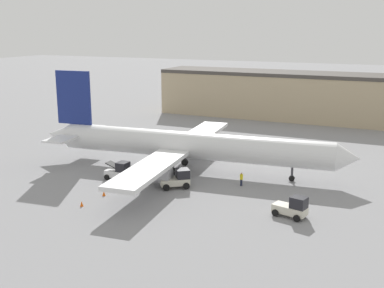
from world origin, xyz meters
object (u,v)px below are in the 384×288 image
pushback_tug (177,179)px  baggage_tug (293,208)px  ground_crew_worker (241,179)px  belt_loader_truck (119,171)px  safety_cone_far (82,204)px  airplane (184,145)px  safety_cone_near (104,193)px

pushback_tug → baggage_tug: bearing=-51.8°
ground_crew_worker → pushback_tug: bearing=112.6°
belt_loader_truck → pushback_tug: size_ratio=0.80×
baggage_tug → belt_loader_truck: belt_loader_truck is taller
baggage_tug → safety_cone_far: baggage_tug is taller
baggage_tug → belt_loader_truck: bearing=-174.8°
airplane → ground_crew_worker: 9.69m
baggage_tug → pushback_tug: baggage_tug is taller
ground_crew_worker → belt_loader_truck: 15.02m
belt_loader_truck → pushback_tug: bearing=3.4°
airplane → belt_loader_truck: (-5.61, -6.75, -2.39)m
belt_loader_truck → safety_cone_near: bearing=-71.9°
ground_crew_worker → safety_cone_far: size_ratio=2.99×
baggage_tug → belt_loader_truck: (-22.21, 3.33, 0.04)m
airplane → safety_cone_far: bearing=-110.2°
safety_cone_near → safety_cone_far: (-0.26, -3.68, 0.00)m
ground_crew_worker → baggage_tug: 10.55m
airplane → ground_crew_worker: bearing=-23.4°
baggage_tug → safety_cone_far: bearing=-150.0°
airplane → safety_cone_near: bearing=-113.2°
safety_cone_far → safety_cone_near: bearing=86.0°
airplane → baggage_tug: (16.60, -10.08, -2.43)m
safety_cone_near → pushback_tug: bearing=43.2°
belt_loader_truck → safety_cone_far: size_ratio=5.40×
ground_crew_worker → safety_cone_far: (-13.14, -13.27, -0.60)m
baggage_tug → pushback_tug: bearing=-179.9°
baggage_tug → safety_cone_near: size_ratio=6.53×
baggage_tug → safety_cone_near: (-20.59, -2.38, -0.76)m
airplane → ground_crew_worker: (8.89, -2.87, -2.58)m
ground_crew_worker → baggage_tug: bearing=-139.6°
airplane → belt_loader_truck: 9.10m
belt_loader_truck → safety_cone_near: (1.62, -5.71, -0.80)m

